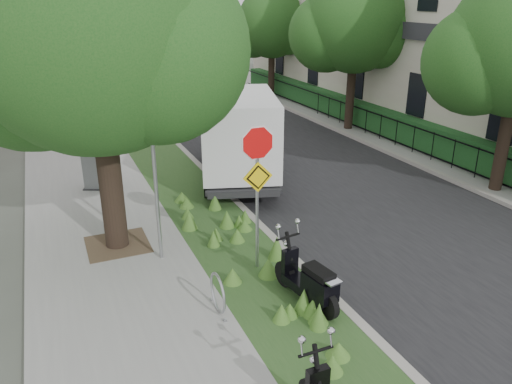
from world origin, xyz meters
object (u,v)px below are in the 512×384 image
sign_assembly (258,169)px  utility_cabinet (98,171)px  box_truck (237,132)px  scooter_far (312,286)px

sign_assembly → utility_cabinet: (-2.52, 6.23, -1.66)m
sign_assembly → box_truck: size_ratio=0.57×
box_truck → utility_cabinet: box_truck is taller
box_truck → utility_cabinet: bearing=170.3°
sign_assembly → box_truck: 5.81m
utility_cabinet → sign_assembly: bearing=-68.0°
sign_assembly → scooter_far: sign_assembly is taller
scooter_far → sign_assembly: bearing=101.5°
sign_assembly → scooter_far: size_ratio=1.78×
sign_assembly → utility_cabinet: size_ratio=2.85×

